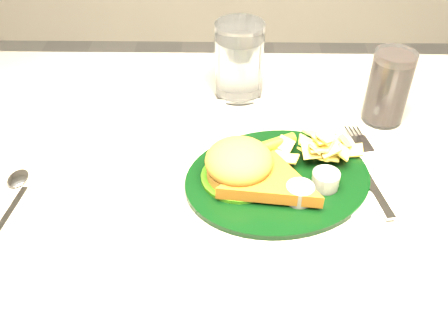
# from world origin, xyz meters

# --- Properties ---
(table) EXTENTS (1.20, 0.80, 0.75)m
(table) POSITION_xyz_m (0.00, 0.00, 0.38)
(table) COLOR gray
(table) RESTS_ON ground
(dinner_plate) EXTENTS (0.33, 0.30, 0.06)m
(dinner_plate) POSITION_xyz_m (0.09, -0.00, 0.78)
(dinner_plate) COLOR black
(dinner_plate) RESTS_ON table
(water_glass) EXTENTS (0.09, 0.09, 0.14)m
(water_glass) POSITION_xyz_m (0.03, 0.24, 0.82)
(water_glass) COLOR silver
(water_glass) RESTS_ON table
(cola_glass) EXTENTS (0.08, 0.08, 0.12)m
(cola_glass) POSITION_xyz_m (0.28, 0.16, 0.81)
(cola_glass) COLOR black
(cola_glass) RESTS_ON table
(fork_napkin) EXTENTS (0.17, 0.21, 0.01)m
(fork_napkin) POSITION_xyz_m (0.22, -0.00, 0.76)
(fork_napkin) COLOR white
(fork_napkin) RESTS_ON table
(spoon) EXTENTS (0.05, 0.14, 0.01)m
(spoon) POSITION_xyz_m (-0.28, -0.08, 0.75)
(spoon) COLOR silver
(spoon) RESTS_ON table
(wrapped_straw) EXTENTS (0.20, 0.08, 0.01)m
(wrapped_straw) POSITION_xyz_m (-0.03, 0.20, 0.75)
(wrapped_straw) COLOR white
(wrapped_straw) RESTS_ON table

